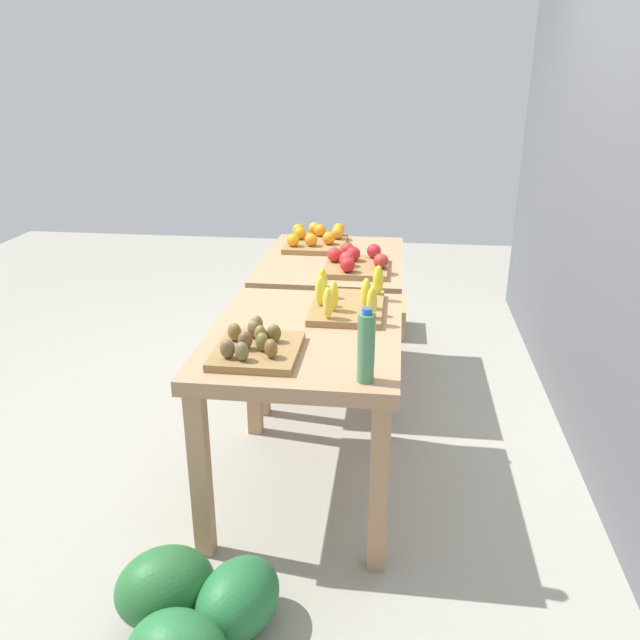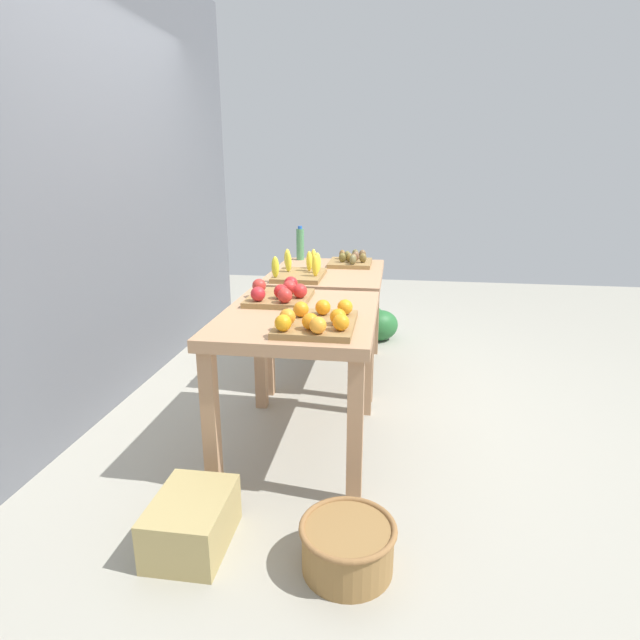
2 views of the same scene
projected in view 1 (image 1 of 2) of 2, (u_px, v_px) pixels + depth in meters
The scene contains 12 objects.
ground_plane at pixel (321, 425), 3.47m from camera, with size 8.00×8.00×0.00m, color #9E9B8D.
back_wall at pixel (630, 145), 2.77m from camera, with size 4.40×0.12×3.00m, color slate.
display_table_left at pixel (333, 277), 3.74m from camera, with size 1.04×0.80×0.79m.
display_table_right at pixel (305, 356), 2.71m from camera, with size 1.04×0.80×0.79m.
orange_bin at pixel (316, 239), 3.95m from camera, with size 0.46×0.36×0.11m.
apple_bin at pixel (356, 262), 3.47m from camera, with size 0.41×0.36×0.11m.
banana_crate at pixel (347, 303), 2.86m from camera, with size 0.44×0.32×0.17m.
kiwi_bin at pixel (256, 346), 2.44m from camera, with size 0.36×0.32×0.10m.
water_bottle at pixel (366, 347), 2.19m from camera, with size 0.06×0.06×0.27m.
watermelon_pile at pixel (192, 612), 2.11m from camera, with size 0.62×0.66×0.28m.
wicker_basket at pixel (298, 311), 4.80m from camera, with size 0.38×0.38×0.20m.
cardboard_produce_box at pixel (385, 317), 4.69m from camera, with size 0.40×0.30×0.22m, color tan.
Camera 1 is at (3.00, 0.37, 1.81)m, focal length 35.85 mm.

